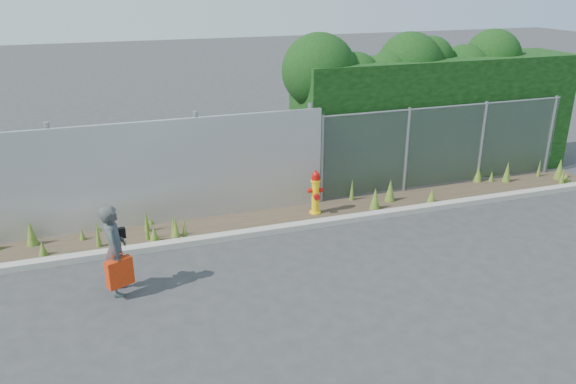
# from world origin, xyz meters

# --- Properties ---
(ground) EXTENTS (80.00, 80.00, 0.00)m
(ground) POSITION_xyz_m (0.00, 0.00, 0.00)
(ground) COLOR #313133
(ground) RESTS_ON ground
(curb) EXTENTS (16.00, 0.22, 0.12)m
(curb) POSITION_xyz_m (0.00, 1.80, 0.06)
(curb) COLOR #A19D91
(curb) RESTS_ON ground
(weed_strip) EXTENTS (16.00, 1.33, 0.54)m
(weed_strip) POSITION_xyz_m (-0.12, 2.47, 0.15)
(weed_strip) COLOR #3F3124
(weed_strip) RESTS_ON ground
(corrugated_fence) EXTENTS (8.50, 0.21, 2.30)m
(corrugated_fence) POSITION_xyz_m (-3.25, 3.01, 1.10)
(corrugated_fence) COLOR #B4B6BB
(corrugated_fence) RESTS_ON ground
(chainlink_fence) EXTENTS (6.50, 0.07, 2.05)m
(chainlink_fence) POSITION_xyz_m (4.25, 3.00, 1.03)
(chainlink_fence) COLOR gray
(chainlink_fence) RESTS_ON ground
(hedge) EXTENTS (7.69, 1.76, 3.68)m
(hedge) POSITION_xyz_m (4.29, 4.05, 1.97)
(hedge) COLOR black
(hedge) RESTS_ON ground
(fire_hydrant) EXTENTS (0.34, 0.30, 1.00)m
(fire_hydrant) POSITION_xyz_m (0.67, 2.41, 0.49)
(fire_hydrant) COLOR yellow
(fire_hydrant) RESTS_ON ground
(woman) EXTENTS (0.42, 0.59, 1.53)m
(woman) POSITION_xyz_m (-3.56, 0.43, 0.77)
(woman) COLOR #0F605D
(woman) RESTS_ON ground
(red_tote_bag) EXTENTS (0.42, 0.15, 0.55)m
(red_tote_bag) POSITION_xyz_m (-3.53, 0.27, 0.44)
(red_tote_bag) COLOR #9E2D09
(black_shoulder_bag) EXTENTS (0.22, 0.09, 0.17)m
(black_shoulder_bag) POSITION_xyz_m (-3.47, 0.58, 0.98)
(black_shoulder_bag) COLOR black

